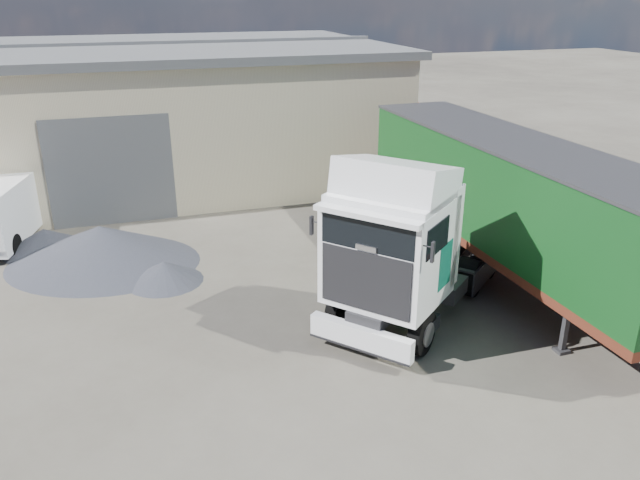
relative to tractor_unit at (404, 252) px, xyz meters
name	(u,v)px	position (x,y,z in m)	size (l,w,h in m)	color
ground	(228,373)	(-4.35, -1.00, -1.75)	(120.00, 120.00, 0.00)	#27241F
warehouse	(0,119)	(-10.34, 15.00, 0.91)	(30.60, 12.60, 5.42)	beige
brick_boundary_wall	(534,185)	(7.15, 5.00, -0.50)	(0.35, 26.00, 2.50)	maroon
tractor_unit	(404,252)	(0.00, 0.00, 0.00)	(6.16, 5.74, 4.17)	black
box_trailer	(507,196)	(3.55, 1.35, 0.59)	(2.66, 11.58, 3.84)	#2D2D30
gravel_heap	(99,246)	(-6.87, 5.68, -1.22)	(7.00, 7.00, 1.15)	black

